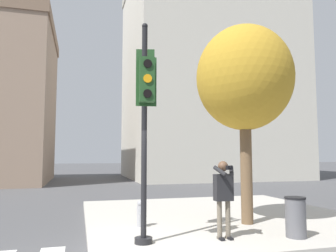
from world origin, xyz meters
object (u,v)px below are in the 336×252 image
at_px(traffic_signal_pole, 145,101).
at_px(trash_bin, 296,217).
at_px(street_tree, 244,79).
at_px(person_photographer, 224,191).
at_px(fire_hydrant, 141,213).

distance_m(traffic_signal_pole, trash_bin, 4.21).
bearing_deg(street_tree, person_photographer, -134.22).
height_order(traffic_signal_pole, street_tree, street_tree).
relative_size(street_tree, fire_hydrant, 8.06).
bearing_deg(fire_hydrant, traffic_signal_pole, -97.62).
bearing_deg(person_photographer, street_tree, 45.78).
bearing_deg(street_tree, traffic_signal_pole, -158.22).
bearing_deg(traffic_signal_pole, street_tree, 21.78).
bearing_deg(trash_bin, street_tree, 101.02).
xyz_separation_m(person_photographer, trash_bin, (1.60, -0.29, -0.58)).
bearing_deg(traffic_signal_pole, trash_bin, -6.89).
xyz_separation_m(street_tree, fire_hydrant, (-2.81, 0.40, -3.59)).
xyz_separation_m(fire_hydrant, trash_bin, (3.12, -2.01, 0.11)).
distance_m(street_tree, fire_hydrant, 4.58).
relative_size(traffic_signal_pole, street_tree, 0.87).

